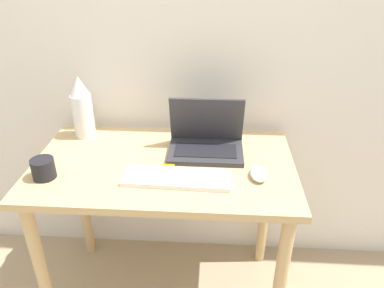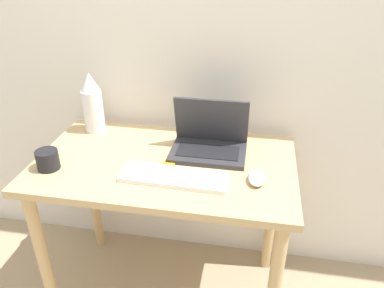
% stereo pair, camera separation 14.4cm
% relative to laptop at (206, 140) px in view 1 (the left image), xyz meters
% --- Properties ---
extents(wall_back, '(6.00, 0.05, 2.50)m').
position_rel_laptop_xyz_m(wall_back, '(-0.17, 0.26, 0.44)').
color(wall_back, white).
rests_on(wall_back, ground_plane).
extents(desk, '(1.06, 0.61, 0.76)m').
position_rel_laptop_xyz_m(desk, '(-0.17, -0.11, -0.17)').
color(desk, tan).
rests_on(desk, ground_plane).
extents(laptop, '(0.31, 0.22, 0.23)m').
position_rel_laptop_xyz_m(laptop, '(0.00, 0.00, 0.00)').
color(laptop, '#333338').
rests_on(laptop, desk).
extents(keyboard, '(0.41, 0.15, 0.02)m').
position_rel_laptop_xyz_m(keyboard, '(-0.10, -0.23, -0.04)').
color(keyboard, white).
rests_on(keyboard, desk).
extents(mouse, '(0.07, 0.11, 0.03)m').
position_rel_laptop_xyz_m(mouse, '(0.21, -0.19, -0.03)').
color(mouse, silver).
rests_on(mouse, desk).
extents(vase, '(0.09, 0.09, 0.28)m').
position_rel_laptop_xyz_m(vase, '(-0.56, 0.11, 0.09)').
color(vase, white).
rests_on(vase, desk).
extents(mp3_player, '(0.05, 0.06, 0.01)m').
position_rel_laptop_xyz_m(mp3_player, '(-0.14, -0.16, -0.05)').
color(mp3_player, orange).
rests_on(mp3_player, desk).
extents(mug, '(0.09, 0.09, 0.08)m').
position_rel_laptop_xyz_m(mug, '(-0.60, -0.25, -0.01)').
color(mug, black).
rests_on(mug, desk).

